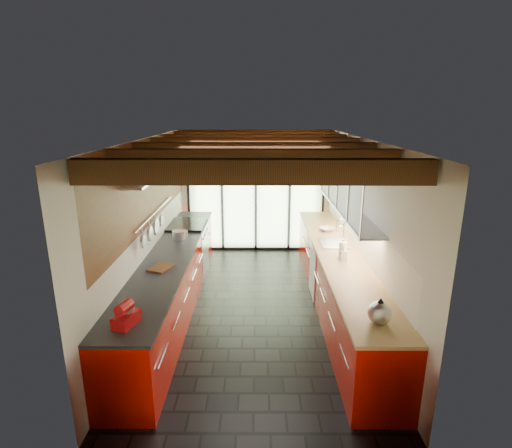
# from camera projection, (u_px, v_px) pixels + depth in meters

# --- Properties ---
(ground) EXTENTS (5.50, 5.50, 0.00)m
(ground) POSITION_uv_depth(u_px,v_px,m) (255.00, 307.00, 6.29)
(ground) COLOR black
(ground) RESTS_ON ground
(room_shell) EXTENTS (5.50, 5.50, 5.50)m
(room_shell) POSITION_uv_depth(u_px,v_px,m) (255.00, 205.00, 5.83)
(room_shell) COLOR silver
(room_shell) RESTS_ON ground
(ceiling_beams) EXTENTS (3.14, 5.06, 4.90)m
(ceiling_beams) POSITION_uv_depth(u_px,v_px,m) (255.00, 147.00, 5.97)
(ceiling_beams) COLOR #593316
(ceiling_beams) RESTS_ON ground
(glass_door) EXTENTS (2.95, 0.10, 2.90)m
(glass_door) POSITION_uv_depth(u_px,v_px,m) (256.00, 175.00, 8.42)
(glass_door) COLOR #C6EAAD
(glass_door) RESTS_ON ground
(left_counter) EXTENTS (0.68, 5.00, 0.92)m
(left_counter) POSITION_uv_depth(u_px,v_px,m) (173.00, 280.00, 6.16)
(left_counter) COLOR #B60A00
(left_counter) RESTS_ON ground
(range_stove) EXTENTS (0.66, 0.90, 0.97)m
(range_stove) POSITION_uv_depth(u_px,v_px,m) (188.00, 248.00, 7.56)
(range_stove) COLOR silver
(range_stove) RESTS_ON ground
(right_counter) EXTENTS (0.68, 5.00, 0.92)m
(right_counter) POSITION_uv_depth(u_px,v_px,m) (337.00, 280.00, 6.16)
(right_counter) COLOR #B60A00
(right_counter) RESTS_ON ground
(sink_assembly) EXTENTS (0.45, 0.52, 0.43)m
(sink_assembly) POSITION_uv_depth(u_px,v_px,m) (335.00, 241.00, 6.40)
(sink_assembly) COLOR silver
(sink_assembly) RESTS_ON right_counter
(upper_cabinets_right) EXTENTS (0.34, 3.00, 3.00)m
(upper_cabinets_right) POSITION_uv_depth(u_px,v_px,m) (349.00, 188.00, 6.06)
(upper_cabinets_right) COLOR silver
(upper_cabinets_right) RESTS_ON ground
(left_wall_fixtures) EXTENTS (0.28, 2.60, 0.96)m
(left_wall_fixtures) POSITION_uv_depth(u_px,v_px,m) (156.00, 188.00, 5.91)
(left_wall_fixtures) COLOR silver
(left_wall_fixtures) RESTS_ON ground
(stand_mixer) EXTENTS (0.25, 0.33, 0.26)m
(stand_mixer) POSITION_uv_depth(u_px,v_px,m) (126.00, 315.00, 3.97)
(stand_mixer) COLOR #B80E11
(stand_mixer) RESTS_ON left_counter
(pot_large) EXTENTS (0.25, 0.25, 0.14)m
(pot_large) POSITION_uv_depth(u_px,v_px,m) (179.00, 235.00, 6.64)
(pot_large) COLOR silver
(pot_large) RESTS_ON left_counter
(pot_small) EXTENTS (0.26, 0.26, 0.09)m
(pot_small) POSITION_uv_depth(u_px,v_px,m) (181.00, 234.00, 6.79)
(pot_small) COLOR silver
(pot_small) RESTS_ON left_counter
(cutting_board) EXTENTS (0.35, 0.40, 0.03)m
(cutting_board) POSITION_uv_depth(u_px,v_px,m) (161.00, 268.00, 5.40)
(cutting_board) COLOR brown
(cutting_board) RESTS_ON left_counter
(kettle) EXTENTS (0.24, 0.30, 0.28)m
(kettle) POSITION_uv_depth(u_px,v_px,m) (380.00, 311.00, 4.01)
(kettle) COLOR silver
(kettle) RESTS_ON right_counter
(paper_towel) EXTENTS (0.14, 0.14, 0.29)m
(paper_towel) POSITION_uv_depth(u_px,v_px,m) (343.00, 250.00, 5.76)
(paper_towel) COLOR white
(paper_towel) RESTS_ON right_counter
(soap_bottle) EXTENTS (0.10, 0.10, 0.21)m
(soap_bottle) POSITION_uv_depth(u_px,v_px,m) (343.00, 253.00, 5.70)
(soap_bottle) COLOR silver
(soap_bottle) RESTS_ON right_counter
(bowl) EXTENTS (0.32, 0.32, 0.06)m
(bowl) POSITION_uv_depth(u_px,v_px,m) (327.00, 229.00, 7.10)
(bowl) COLOR silver
(bowl) RESTS_ON right_counter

